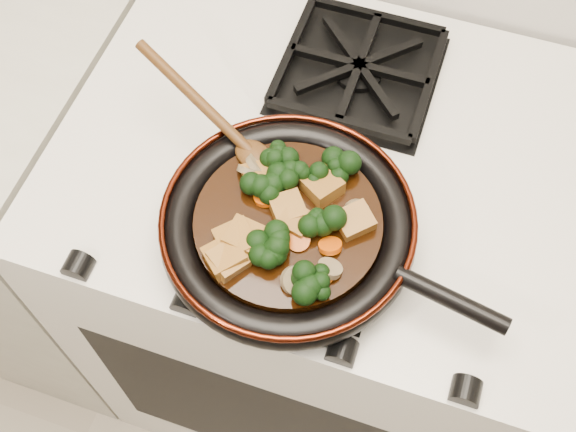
% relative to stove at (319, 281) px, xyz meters
% --- Properties ---
extents(stove, '(0.76, 0.60, 0.90)m').
position_rel_stove_xyz_m(stove, '(0.00, 0.00, 0.00)').
color(stove, silver).
rests_on(stove, ground).
extents(burner_grate_front, '(0.23, 0.23, 0.03)m').
position_rel_stove_xyz_m(burner_grate_front, '(0.00, -0.14, 0.46)').
color(burner_grate_front, black).
rests_on(burner_grate_front, stove).
extents(burner_grate_back, '(0.23, 0.23, 0.03)m').
position_rel_stove_xyz_m(burner_grate_back, '(0.00, 0.14, 0.46)').
color(burner_grate_back, black).
rests_on(burner_grate_back, stove).
extents(skillet, '(0.45, 0.32, 0.05)m').
position_rel_stove_xyz_m(skillet, '(-0.01, -0.16, 0.49)').
color(skillet, black).
rests_on(skillet, burner_grate_front).
extents(braising_sauce, '(0.23, 0.23, 0.02)m').
position_rel_stove_xyz_m(braising_sauce, '(-0.01, -0.16, 0.50)').
color(braising_sauce, black).
rests_on(braising_sauce, skillet).
extents(tofu_cube_0, '(0.06, 0.06, 0.03)m').
position_rel_stove_xyz_m(tofu_cube_0, '(0.02, -0.10, 0.52)').
color(tofu_cube_0, brown).
rests_on(tofu_cube_0, braising_sauce).
extents(tofu_cube_1, '(0.06, 0.06, 0.02)m').
position_rel_stove_xyz_m(tofu_cube_1, '(-0.01, -0.15, 0.52)').
color(tofu_cube_1, brown).
rests_on(tofu_cube_1, braising_sauce).
extents(tofu_cube_2, '(0.06, 0.06, 0.03)m').
position_rel_stove_xyz_m(tofu_cube_2, '(0.07, -0.14, 0.52)').
color(tofu_cube_2, brown).
rests_on(tofu_cube_2, braising_sauce).
extents(tofu_cube_3, '(0.06, 0.06, 0.03)m').
position_rel_stove_xyz_m(tofu_cube_3, '(-0.06, -0.21, 0.52)').
color(tofu_cube_3, brown).
rests_on(tofu_cube_3, braising_sauce).
extents(tofu_cube_4, '(0.06, 0.06, 0.03)m').
position_rel_stove_xyz_m(tofu_cube_4, '(-0.06, -0.23, 0.52)').
color(tofu_cube_4, brown).
rests_on(tofu_cube_4, braising_sauce).
extents(tofu_cube_5, '(0.06, 0.06, 0.03)m').
position_rel_stove_xyz_m(tofu_cube_5, '(-0.06, -0.24, 0.52)').
color(tofu_cube_5, brown).
rests_on(tofu_cube_5, braising_sauce).
extents(tofu_cube_6, '(0.04, 0.04, 0.02)m').
position_rel_stove_xyz_m(tofu_cube_6, '(0.00, -0.16, 0.52)').
color(tofu_cube_6, brown).
rests_on(tofu_cube_6, braising_sauce).
extents(tofu_cube_7, '(0.05, 0.05, 0.03)m').
position_rel_stove_xyz_m(tofu_cube_7, '(-0.05, -0.20, 0.52)').
color(tofu_cube_7, brown).
rests_on(tofu_cube_7, braising_sauce).
extents(tofu_cube_8, '(0.05, 0.05, 0.02)m').
position_rel_stove_xyz_m(tofu_cube_8, '(-0.06, -0.12, 0.52)').
color(tofu_cube_8, brown).
rests_on(tofu_cube_8, braising_sauce).
extents(broccoli_floret_0, '(0.08, 0.08, 0.06)m').
position_rel_stove_xyz_m(broccoli_floret_0, '(-0.01, -0.20, 0.52)').
color(broccoli_floret_0, black).
rests_on(broccoli_floret_0, braising_sauce).
extents(broccoli_floret_1, '(0.09, 0.08, 0.07)m').
position_rel_stove_xyz_m(broccoli_floret_1, '(0.03, -0.16, 0.52)').
color(broccoli_floret_1, black).
rests_on(broccoli_floret_1, braising_sauce).
extents(broccoli_floret_2, '(0.09, 0.08, 0.07)m').
position_rel_stove_xyz_m(broccoli_floret_2, '(-0.05, -0.08, 0.52)').
color(broccoli_floret_2, black).
rests_on(broccoli_floret_2, braising_sauce).
extents(broccoli_floret_3, '(0.08, 0.08, 0.06)m').
position_rel_stove_xyz_m(broccoli_floret_3, '(0.06, -0.23, 0.52)').
color(broccoli_floret_3, black).
rests_on(broccoli_floret_3, braising_sauce).
extents(broccoli_floret_4, '(0.08, 0.08, 0.07)m').
position_rel_stove_xyz_m(broccoli_floret_4, '(-0.02, -0.22, 0.52)').
color(broccoli_floret_4, black).
rests_on(broccoli_floret_4, braising_sauce).
extents(broccoli_floret_5, '(0.07, 0.07, 0.08)m').
position_rel_stove_xyz_m(broccoli_floret_5, '(-0.03, -0.11, 0.52)').
color(broccoli_floret_5, black).
rests_on(broccoli_floret_5, braising_sauce).
extents(broccoli_floret_6, '(0.09, 0.08, 0.06)m').
position_rel_stove_xyz_m(broccoli_floret_6, '(0.04, -0.24, 0.52)').
color(broccoli_floret_6, black).
rests_on(broccoli_floret_6, braising_sauce).
extents(broccoli_floret_7, '(0.07, 0.07, 0.06)m').
position_rel_stove_xyz_m(broccoli_floret_7, '(-0.00, -0.10, 0.52)').
color(broccoli_floret_7, black).
rests_on(broccoli_floret_7, braising_sauce).
extents(broccoli_floret_8, '(0.09, 0.09, 0.06)m').
position_rel_stove_xyz_m(broccoli_floret_8, '(0.03, -0.07, 0.52)').
color(broccoli_floret_8, black).
rests_on(broccoli_floret_8, braising_sauce).
extents(broccoli_floret_9, '(0.07, 0.07, 0.07)m').
position_rel_stove_xyz_m(broccoli_floret_9, '(-0.05, -0.13, 0.52)').
color(broccoli_floret_9, black).
rests_on(broccoli_floret_9, braising_sauce).
extents(carrot_coin_0, '(0.03, 0.03, 0.01)m').
position_rel_stove_xyz_m(carrot_coin_0, '(-0.07, -0.11, 0.51)').
color(carrot_coin_0, '#C34405').
rests_on(carrot_coin_0, braising_sauce).
extents(carrot_coin_1, '(0.03, 0.03, 0.02)m').
position_rel_stove_xyz_m(carrot_coin_1, '(0.01, -0.18, 0.51)').
color(carrot_coin_1, '#C34405').
rests_on(carrot_coin_1, braising_sauce).
extents(carrot_coin_2, '(0.03, 0.03, 0.01)m').
position_rel_stove_xyz_m(carrot_coin_2, '(-0.05, -0.14, 0.51)').
color(carrot_coin_2, '#C34405').
rests_on(carrot_coin_2, braising_sauce).
extents(carrot_coin_3, '(0.03, 0.03, 0.02)m').
position_rel_stove_xyz_m(carrot_coin_3, '(0.05, -0.18, 0.51)').
color(carrot_coin_3, '#C34405').
rests_on(carrot_coin_3, braising_sauce).
extents(carrot_coin_4, '(0.03, 0.03, 0.02)m').
position_rel_stove_xyz_m(carrot_coin_4, '(0.05, -0.22, 0.51)').
color(carrot_coin_4, '#C34405').
rests_on(carrot_coin_4, braising_sauce).
extents(mushroom_slice_0, '(0.04, 0.04, 0.03)m').
position_rel_stove_xyz_m(mushroom_slice_0, '(0.03, -0.24, 0.52)').
color(mushroom_slice_0, '#776445').
rests_on(mushroom_slice_0, braising_sauce).
extents(mushroom_slice_1, '(0.05, 0.05, 0.03)m').
position_rel_stove_xyz_m(mushroom_slice_1, '(-0.07, -0.10, 0.52)').
color(mushroom_slice_1, '#776445').
rests_on(mushroom_slice_1, braising_sauce).
extents(mushroom_slice_2, '(0.04, 0.04, 0.02)m').
position_rel_stove_xyz_m(mushroom_slice_2, '(0.06, -0.21, 0.52)').
color(mushroom_slice_2, '#776445').
rests_on(mushroom_slice_2, braising_sauce).
extents(mushroom_slice_3, '(0.03, 0.03, 0.03)m').
position_rel_stove_xyz_m(mushroom_slice_3, '(-0.08, -0.11, 0.52)').
color(mushroom_slice_3, '#776445').
rests_on(mushroom_slice_3, braising_sauce).
extents(mushroom_slice_4, '(0.04, 0.04, 0.03)m').
position_rel_stove_xyz_m(mushroom_slice_4, '(0.07, -0.12, 0.52)').
color(mushroom_slice_4, '#776445').
rests_on(mushroom_slice_4, braising_sauce).
extents(wooden_spoon, '(0.14, 0.08, 0.21)m').
position_rel_stove_xyz_m(wooden_spoon, '(-0.13, -0.06, 0.53)').
color(wooden_spoon, '#48290F').
rests_on(wooden_spoon, braising_sauce).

